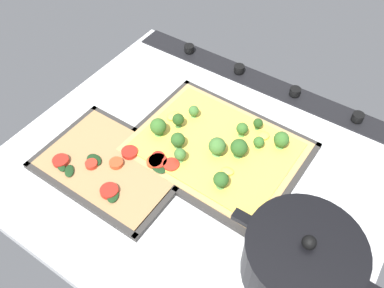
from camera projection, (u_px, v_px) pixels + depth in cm
name	position (u px, v px, depth cm)	size (l,w,h in cm)	color
ground_plane	(200.00, 167.00, 89.12)	(81.22, 70.28, 3.00)	silver
stove_control_panel	(266.00, 83.00, 104.67)	(77.97, 7.00, 2.60)	black
baking_tray_front	(216.00, 150.00, 89.98)	(38.86, 30.69, 1.30)	#33302D
broccoli_pizza	(216.00, 146.00, 88.78)	(36.39, 28.23, 6.00)	tan
baking_tray_back	(112.00, 166.00, 87.02)	(31.55, 22.38, 1.30)	#33302D
veggie_pizza_back	(114.00, 164.00, 86.30)	(29.13, 19.97, 1.90)	#A77E50
cooking_pot	(301.00, 259.00, 67.95)	(27.07, 20.26, 12.51)	black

